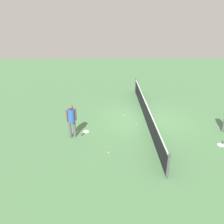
% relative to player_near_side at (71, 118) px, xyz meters
% --- Properties ---
extents(ground_plane, '(40.00, 40.00, 0.00)m').
position_rel_player_near_side_xyz_m(ground_plane, '(-1.96, 3.88, -1.01)').
color(ground_plane, '#4C7A4C').
extents(court_net, '(10.09, 0.09, 1.07)m').
position_rel_player_near_side_xyz_m(court_net, '(-1.96, 3.88, -0.51)').
color(court_net, '#4C4C51').
rests_on(court_net, ground_plane).
extents(player_near_side, '(0.45, 0.51, 1.70)m').
position_rel_player_near_side_xyz_m(player_near_side, '(0.00, 0.00, 0.00)').
color(player_near_side, '#595960').
rests_on(player_near_side, ground_plane).
extents(tennis_racket_near_player, '(0.60, 0.42, 0.03)m').
position_rel_player_near_side_xyz_m(tennis_racket_near_player, '(-0.48, 0.58, -1.00)').
color(tennis_racket_near_player, white).
rests_on(tennis_racket_near_player, ground_plane).
extents(tennis_racket_far_player, '(0.56, 0.50, 0.03)m').
position_rel_player_near_side_xyz_m(tennis_racket_far_player, '(0.84, 6.95, -1.00)').
color(tennis_racket_far_player, white).
rests_on(tennis_racket_far_player, ground_plane).
extents(tennis_ball_near_player, '(0.07, 0.07, 0.07)m').
position_rel_player_near_side_xyz_m(tennis_ball_near_player, '(-2.47, 2.71, -0.98)').
color(tennis_ball_near_player, '#C6E033').
rests_on(tennis_ball_near_player, ground_plane).
extents(tennis_ball_by_net, '(0.07, 0.07, 0.07)m').
position_rel_player_near_side_xyz_m(tennis_ball_by_net, '(-1.21, 3.32, -0.98)').
color(tennis_ball_by_net, '#C6E033').
rests_on(tennis_ball_by_net, ground_plane).
extents(tennis_ball_midcourt, '(0.07, 0.07, 0.07)m').
position_rel_player_near_side_xyz_m(tennis_ball_midcourt, '(1.41, 1.76, -0.98)').
color(tennis_ball_midcourt, '#C6E033').
rests_on(tennis_ball_midcourt, ground_plane).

